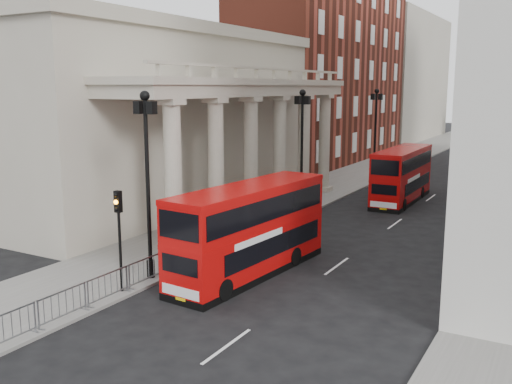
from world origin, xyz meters
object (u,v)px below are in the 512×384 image
(bus_far, at_px, (402,174))
(pedestrian_b, at_px, (230,200))
(lamp_post_north, at_px, (376,128))
(lamp_post_south, at_px, (147,172))
(traffic_light, at_px, (119,222))
(lamp_post_mid, at_px, (302,142))
(bus_near, at_px, (250,228))
(pedestrian_c, at_px, (276,202))
(pedestrian_a, at_px, (216,214))

(bus_far, height_order, pedestrian_b, bus_far)
(lamp_post_north, distance_m, pedestrian_b, 19.42)
(lamp_post_south, distance_m, traffic_light, 2.71)
(lamp_post_mid, xyz_separation_m, traffic_light, (0.10, -18.02, -1.80))
(lamp_post_north, height_order, bus_near, lamp_post_north)
(lamp_post_north, height_order, pedestrian_c, lamp_post_north)
(lamp_post_south, distance_m, lamp_post_mid, 16.00)
(traffic_light, relative_size, pedestrian_c, 2.63)
(traffic_light, bearing_deg, lamp_post_mid, 90.32)
(pedestrian_b, distance_m, pedestrian_c, 3.25)
(pedestrian_a, distance_m, pedestrian_b, 4.68)
(lamp_post_north, distance_m, bus_far, 10.32)
(traffic_light, height_order, pedestrian_a, traffic_light)
(pedestrian_a, height_order, pedestrian_b, pedestrian_a)
(bus_near, relative_size, bus_far, 1.05)
(bus_near, bearing_deg, lamp_post_north, 101.78)
(lamp_post_south, distance_m, lamp_post_north, 32.00)
(bus_near, distance_m, pedestrian_c, 12.38)
(traffic_light, distance_m, bus_near, 6.05)
(lamp_post_mid, distance_m, bus_near, 13.84)
(lamp_post_south, distance_m, pedestrian_b, 14.67)
(lamp_post_south, height_order, pedestrian_c, lamp_post_south)
(lamp_post_mid, distance_m, pedestrian_c, 4.45)
(lamp_post_south, height_order, lamp_post_north, same)
(bus_far, bearing_deg, pedestrian_a, -118.05)
(traffic_light, distance_m, pedestrian_a, 11.63)
(lamp_post_south, bearing_deg, bus_far, 78.06)
(bus_far, height_order, pedestrian_c, bus_far)
(bus_near, xyz_separation_m, pedestrian_b, (-7.72, 10.57, -1.29))
(lamp_post_south, relative_size, traffic_light, 1.93)
(pedestrian_a, height_order, pedestrian_c, pedestrian_a)
(bus_near, distance_m, bus_far, 20.54)
(bus_far, bearing_deg, lamp_post_mid, -124.27)
(bus_far, bearing_deg, bus_near, -94.48)
(bus_far, xyz_separation_m, pedestrian_a, (-7.45, -14.27, -1.10))
(pedestrian_b, bearing_deg, traffic_light, 116.59)
(traffic_light, height_order, pedestrian_c, traffic_light)
(lamp_post_south, bearing_deg, pedestrian_c, 94.32)
(lamp_post_south, xyz_separation_m, lamp_post_mid, (0.00, 16.00, 0.00))
(lamp_post_north, relative_size, pedestrian_a, 4.70)
(lamp_post_mid, bearing_deg, bus_near, -75.01)
(lamp_post_north, distance_m, traffic_light, 34.07)
(lamp_post_north, bearing_deg, pedestrian_a, -96.26)
(lamp_post_north, relative_size, pedestrian_b, 5.32)
(bus_near, height_order, pedestrian_c, bus_near)
(traffic_light, height_order, bus_far, traffic_light)
(lamp_post_mid, bearing_deg, lamp_post_north, 90.00)
(pedestrian_a, bearing_deg, bus_near, -80.60)
(pedestrian_a, xyz_separation_m, pedestrian_c, (1.43, 5.21, -0.07))
(lamp_post_north, distance_m, bus_near, 29.44)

